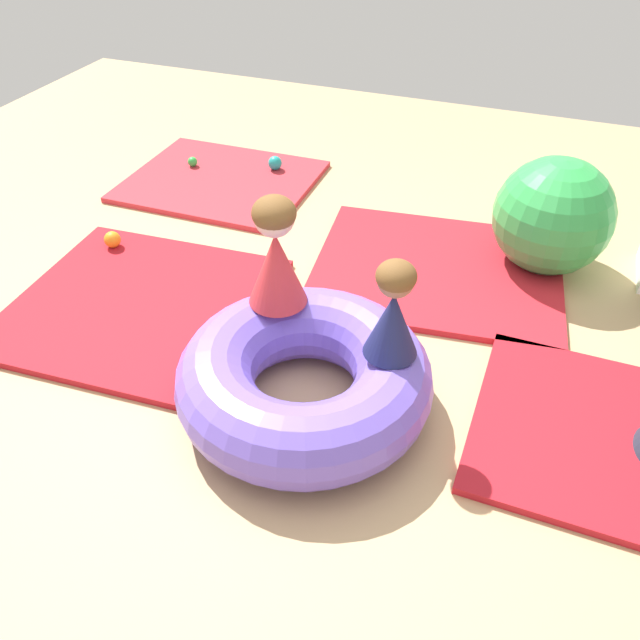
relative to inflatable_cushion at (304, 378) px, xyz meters
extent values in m
plane|color=tan|center=(-0.04, 0.11, -0.18)|extent=(8.00, 8.00, 0.00)
cube|color=red|center=(-1.42, 1.88, -0.16)|extent=(1.32, 1.12, 0.04)
cube|color=#B21923|center=(-1.14, 0.37, -0.16)|extent=(1.42, 1.38, 0.04)
cube|color=red|center=(0.33, 1.30, -0.16)|extent=(1.57, 1.35, 0.04)
torus|color=#7056D1|center=(0.00, 0.00, 0.00)|extent=(1.16, 1.16, 0.36)
cone|color=navy|center=(0.35, 0.12, 0.33)|extent=(0.24, 0.24, 0.31)
sphere|color=#936647|center=(0.35, 0.12, 0.56)|extent=(0.15, 0.15, 0.15)
ellipsoid|color=brown|center=(0.35, 0.12, 0.57)|extent=(0.17, 0.17, 0.13)
cone|color=red|center=(-0.24, 0.28, 0.36)|extent=(0.39, 0.39, 0.36)
sphere|color=beige|center=(-0.24, 0.28, 0.63)|extent=(0.18, 0.18, 0.18)
ellipsoid|color=brown|center=(-0.24, 0.28, 0.64)|extent=(0.20, 0.20, 0.15)
sphere|color=teal|center=(-1.10, 2.17, -0.09)|extent=(0.10, 0.10, 0.10)
sphere|color=green|center=(-1.71, 2.00, -0.10)|extent=(0.07, 0.07, 0.07)
sphere|color=orange|center=(-1.61, 0.81, -0.09)|extent=(0.10, 0.10, 0.10)
sphere|color=green|center=(0.91, 1.60, 0.16)|extent=(0.69, 0.69, 0.69)
camera|label=1|loc=(0.82, -1.96, 2.03)|focal=36.55mm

